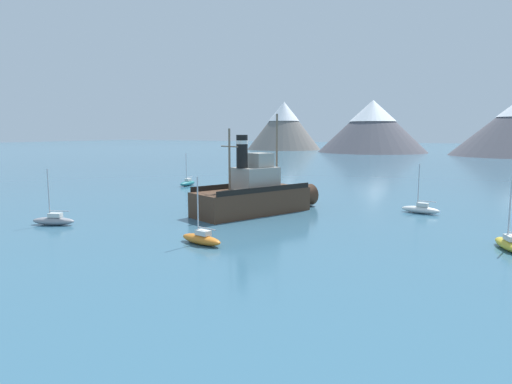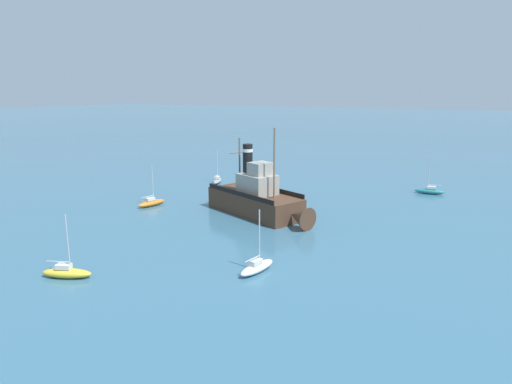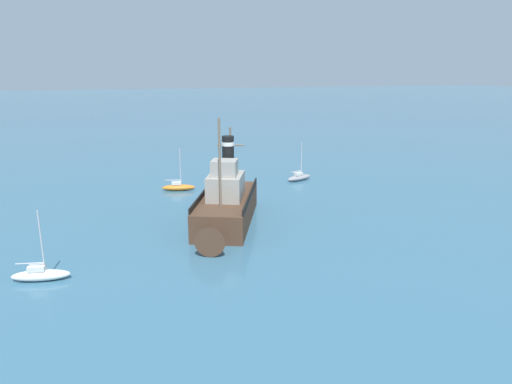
# 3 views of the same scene
# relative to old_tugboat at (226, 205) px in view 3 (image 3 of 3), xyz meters

# --- Properties ---
(ground_plane) EXTENTS (600.00, 600.00, 0.00)m
(ground_plane) POSITION_rel_old_tugboat_xyz_m (-0.47, -1.38, -1.83)
(ground_plane) COLOR #38667F
(old_tugboat) EXTENTS (8.77, 14.57, 9.90)m
(old_tugboat) POSITION_rel_old_tugboat_xyz_m (0.00, 0.00, 0.00)
(old_tugboat) COLOR #4C3323
(old_tugboat) RESTS_ON ground
(sailboat_orange) EXTENTS (3.95, 1.89, 4.90)m
(sailboat_orange) POSITION_rel_old_tugboat_xyz_m (2.37, -13.24, -1.40)
(sailboat_orange) COLOR orange
(sailboat_orange) RESTS_ON ground
(sailboat_white) EXTENTS (3.93, 1.75, 4.90)m
(sailboat_white) POSITION_rel_old_tugboat_xyz_m (14.66, 7.41, -1.40)
(sailboat_white) COLOR white
(sailboat_white) RESTS_ON ground
(sailboat_grey) EXTENTS (3.94, 2.38, 4.90)m
(sailboat_grey) POSITION_rel_old_tugboat_xyz_m (-12.99, -13.53, -1.40)
(sailboat_grey) COLOR gray
(sailboat_grey) RESTS_ON ground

